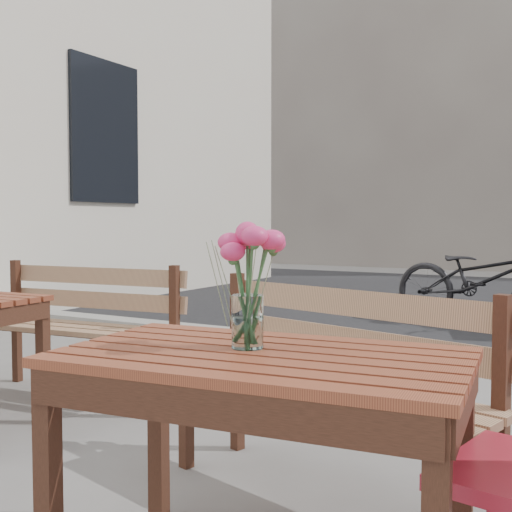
{
  "coord_description": "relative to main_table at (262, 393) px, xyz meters",
  "views": [
    {
      "loc": [
        0.74,
        -1.7,
        1.06
      ],
      "look_at": [
        -0.19,
        -0.07,
        0.96
      ],
      "focal_mm": 45.0,
      "sensor_mm": 36.0,
      "label": 1
    }
  ],
  "objects": [
    {
      "name": "main_vase",
      "position": [
        -0.07,
        0.03,
        0.34
      ],
      "size": [
        0.2,
        0.2,
        0.36
      ],
      "color": "white",
      "rests_on": "main_table"
    },
    {
      "name": "main_table",
      "position": [
        0.0,
        0.0,
        0.0
      ],
      "size": [
        1.19,
        0.78,
        0.7
      ],
      "rotation": [
        0.0,
        0.0,
        0.11
      ],
      "color": "maroon",
      "rests_on": "ground"
    },
    {
      "name": "second_bench",
      "position": [
        -1.98,
        1.32,
        -0.08
      ],
      "size": [
        1.36,
        0.52,
        0.83
      ],
      "rotation": [
        0.0,
        0.0,
        0.1
      ],
      "color": "#865E45",
      "rests_on": "ground"
    },
    {
      "name": "main_bench",
      "position": [
        -0.08,
        0.74,
        -0.07
      ],
      "size": [
        1.41,
        0.72,
        0.84
      ],
      "rotation": [
        0.0,
        0.0,
        -0.25
      ],
      "color": "#865E45",
      "rests_on": "ground"
    },
    {
      "name": "bicycle",
      "position": [
        -0.34,
        5.22,
        -0.1
      ],
      "size": [
        1.91,
        0.95,
        0.96
      ],
      "primitive_type": "imported",
      "rotation": [
        0.0,
        0.0,
        1.4
      ],
      "color": "black",
      "rests_on": "ground"
    }
  ]
}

